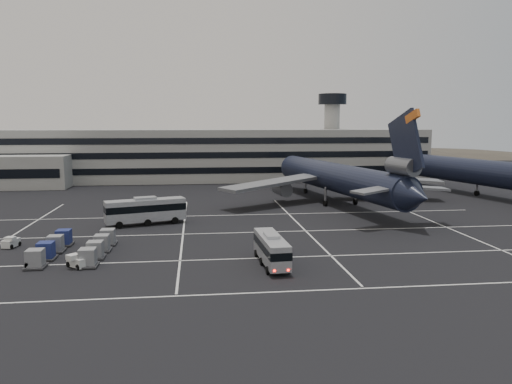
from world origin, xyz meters
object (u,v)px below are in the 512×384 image
Objects in this scene: bus_near at (271,248)px; bus_far at (146,209)px; tug_a at (10,242)px; uld_cluster at (75,247)px; trijet_main at (337,178)px.

bus_far is (-16.27, 24.53, 0.45)m from bus_near.
uld_cluster is at bearing -13.29° from tug_a.
bus_near is at bearing -125.66° from trijet_main.
bus_near is 23.97m from uld_cluster.
trijet_main is at bearing 61.36° from bus_near.
uld_cluster is at bearing -151.82° from trijet_main.
uld_cluster is (-6.70, -17.76, -1.37)m from bus_far.
bus_near reaches higher than tug_a.
trijet_main is at bearing 38.36° from uld_cluster.
uld_cluster is at bearing 141.72° from bus_far.
trijet_main reaches higher than tug_a.
trijet_main is 53.81m from uld_cluster.
trijet_main is 5.64× the size of bus_near.
uld_cluster is (-42.07, -33.29, -4.23)m from trijet_main.
bus_far is at bearing -166.47° from trijet_main.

